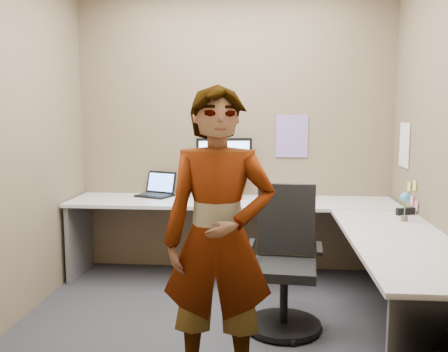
# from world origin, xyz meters

# --- Properties ---
(ground) EXTENTS (3.00, 3.00, 0.00)m
(ground) POSITION_xyz_m (0.00, 0.00, 0.00)
(ground) COLOR black
(ground) RESTS_ON ground
(wall_back) EXTENTS (3.00, 0.00, 3.00)m
(wall_back) POSITION_xyz_m (0.00, 1.30, 1.35)
(wall_back) COLOR brown
(wall_back) RESTS_ON ground
(wall_right) EXTENTS (0.00, 2.70, 2.70)m
(wall_right) POSITION_xyz_m (1.50, 0.00, 1.35)
(wall_right) COLOR brown
(wall_right) RESTS_ON ground
(wall_left) EXTENTS (0.00, 2.70, 2.70)m
(wall_left) POSITION_xyz_m (-1.50, 0.00, 1.35)
(wall_left) COLOR brown
(wall_left) RESTS_ON ground
(desk) EXTENTS (2.98, 2.58, 0.73)m
(desk) POSITION_xyz_m (0.44, 0.39, 0.59)
(desk) COLOR #B0B0B0
(desk) RESTS_ON ground
(paper_ream) EXTENTS (0.36, 0.28, 0.07)m
(paper_ream) POSITION_xyz_m (-0.08, 1.11, 0.76)
(paper_ream) COLOR #B62512
(paper_ream) RESTS_ON desk
(monitor) EXTENTS (0.52, 0.18, 0.49)m
(monitor) POSITION_xyz_m (-0.08, 1.12, 1.09)
(monitor) COLOR black
(monitor) RESTS_ON paper_ream
(laptop) EXTENTS (0.39, 0.36, 0.23)m
(laptop) POSITION_xyz_m (-0.73, 1.16, 0.79)
(laptop) COLOR black
(laptop) RESTS_ON desk
(trackball_mouse) EXTENTS (0.12, 0.08, 0.07)m
(trackball_mouse) POSITION_xyz_m (-0.09, 1.04, 0.76)
(trackball_mouse) COLOR #B7B7BC
(trackball_mouse) RESTS_ON desk
(origami) EXTENTS (0.10, 0.10, 0.06)m
(origami) POSITION_xyz_m (0.23, 0.75, 0.76)
(origami) COLOR white
(origami) RESTS_ON desk
(stapler) EXTENTS (0.15, 0.09, 0.05)m
(stapler) POSITION_xyz_m (1.40, 0.46, 0.76)
(stapler) COLOR black
(stapler) RESTS_ON desk
(flower) EXTENTS (0.07, 0.07, 0.22)m
(flower) POSITION_xyz_m (1.33, 0.23, 0.87)
(flower) COLOR brown
(flower) RESTS_ON desk
(calendar_purple) EXTENTS (0.30, 0.01, 0.40)m
(calendar_purple) POSITION_xyz_m (0.55, 1.29, 1.30)
(calendar_purple) COLOR #846BB7
(calendar_purple) RESTS_ON wall_back
(calendar_white) EXTENTS (0.01, 0.28, 0.38)m
(calendar_white) POSITION_xyz_m (1.49, 0.90, 1.25)
(calendar_white) COLOR white
(calendar_white) RESTS_ON wall_right
(sticky_note_a) EXTENTS (0.01, 0.07, 0.07)m
(sticky_note_a) POSITION_xyz_m (1.49, 0.55, 0.95)
(sticky_note_a) COLOR #F2E059
(sticky_note_a) RESTS_ON wall_right
(sticky_note_b) EXTENTS (0.01, 0.07, 0.07)m
(sticky_note_b) POSITION_xyz_m (1.49, 0.60, 0.82)
(sticky_note_b) COLOR pink
(sticky_note_b) RESTS_ON wall_right
(sticky_note_c) EXTENTS (0.01, 0.07, 0.07)m
(sticky_note_c) POSITION_xyz_m (1.49, 0.48, 0.80)
(sticky_note_c) COLOR pink
(sticky_note_c) RESTS_ON wall_right
(sticky_note_d) EXTENTS (0.01, 0.07, 0.07)m
(sticky_note_d) POSITION_xyz_m (1.49, 0.70, 0.92)
(sticky_note_d) COLOR #F2E059
(sticky_note_d) RESTS_ON wall_right
(office_chair) EXTENTS (0.53, 0.53, 1.00)m
(office_chair) POSITION_xyz_m (0.45, -0.04, 0.41)
(office_chair) COLOR black
(office_chair) RESTS_ON ground
(person) EXTENTS (0.62, 0.42, 1.68)m
(person) POSITION_xyz_m (0.05, -0.85, 0.84)
(person) COLOR #999399
(person) RESTS_ON ground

